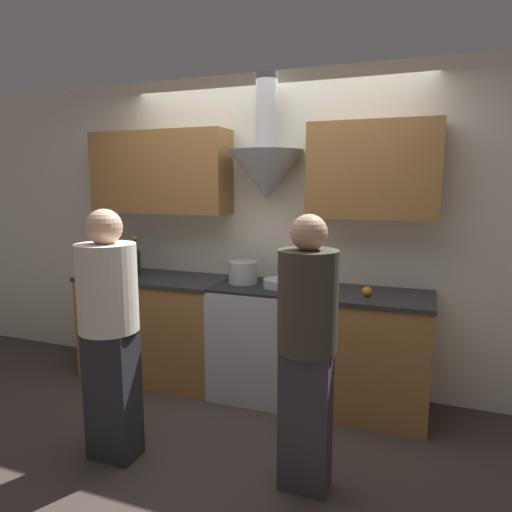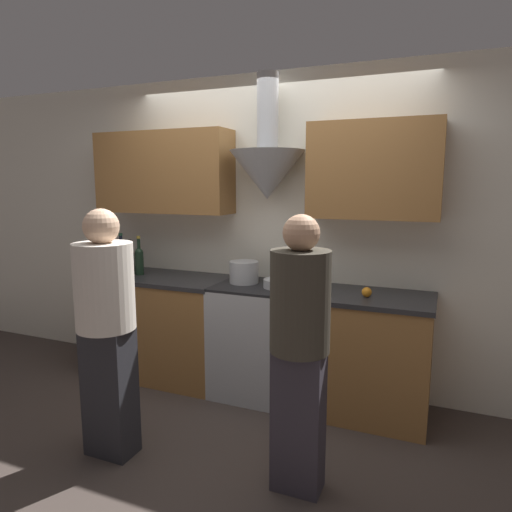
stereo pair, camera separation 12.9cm
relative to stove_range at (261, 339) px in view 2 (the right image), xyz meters
The scene contains 16 objects.
ground_plane 0.57m from the stove_range, 90.00° to the right, with size 12.00×12.00×0.00m, color #423833.
wall_back 1.05m from the stove_range, 101.10° to the left, with size 8.40×0.60×2.60m.
counter_left 0.98m from the stove_range, behind, with size 1.28×0.62×0.91m.
counter_right 0.83m from the stove_range, ahead, with size 0.97×0.62×0.91m.
stove_range is the anchor object (origin of this frame).
wine_bottle_0 1.64m from the stove_range, behind, with size 0.08×0.08×0.35m.
wine_bottle_1 1.56m from the stove_range, behind, with size 0.07×0.07×0.35m.
wine_bottle_2 1.48m from the stove_range, behind, with size 0.08×0.08×0.36m.
wine_bottle_3 1.37m from the stove_range, behind, with size 0.07×0.07×0.31m.
wine_bottle_4 1.29m from the stove_range, behind, with size 0.08×0.08×0.34m.
stock_pot 0.56m from the stove_range, behind, with size 0.24×0.24×0.18m.
mixing_bowl 0.51m from the stove_range, ahead, with size 0.24×0.24×0.07m.
orange_fruit 0.97m from the stove_range, ahead, with size 0.07×0.07×0.07m.
saucepan 0.71m from the stove_range, 16.25° to the right, with size 0.17×0.17×0.09m.
person_foreground_left 1.34m from the stove_range, 115.80° to the right, with size 0.36×0.36×1.56m.
person_foreground_right 1.28m from the stove_range, 58.07° to the right, with size 0.32×0.32×1.55m.
Camera 2 is at (1.33, -2.96, 1.71)m, focal length 32.00 mm.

